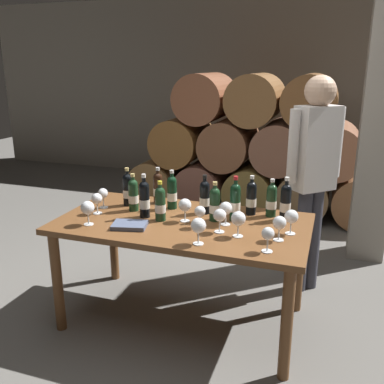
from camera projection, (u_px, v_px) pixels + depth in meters
name	position (u px, v px, depth m)	size (l,w,h in m)	color
ground_plane	(183.00, 318.00, 3.11)	(14.00, 14.00, 0.00)	#66635E
cellar_back_wall	(276.00, 91.00, 6.52)	(10.00, 0.24, 2.80)	gray
barrel_stack	(254.00, 152.00, 5.26)	(3.12, 0.90, 1.69)	olive
stone_pillar	(380.00, 121.00, 3.79)	(0.32, 0.32, 2.60)	gray
dining_table	(183.00, 233.00, 2.92)	(1.70, 0.90, 0.76)	brown
wine_bottle_0	(286.00, 202.00, 2.88)	(0.07, 0.07, 0.30)	black
wine_bottle_1	(235.00, 201.00, 2.88)	(0.07, 0.07, 0.31)	black
wine_bottle_2	(158.00, 188.00, 3.24)	(0.07, 0.07, 0.28)	black
wine_bottle_3	(128.00, 189.00, 3.19)	(0.07, 0.07, 0.29)	black
wine_bottle_4	(133.00, 195.00, 3.07)	(0.07, 0.07, 0.28)	#19381E
wine_bottle_5	(271.00, 200.00, 2.96)	(0.07, 0.07, 0.27)	#19381E
wine_bottle_6	(205.00, 197.00, 3.02)	(0.07, 0.07, 0.28)	black
wine_bottle_7	(144.00, 199.00, 2.94)	(0.07, 0.07, 0.31)	black
wine_bottle_8	(172.00, 192.00, 3.12)	(0.07, 0.07, 0.29)	black
wine_bottle_9	(160.00, 203.00, 2.88)	(0.07, 0.07, 0.28)	#19381E
wine_bottle_10	(215.00, 204.00, 2.87)	(0.07, 0.07, 0.27)	#19381E
wine_bottle_11	(251.00, 198.00, 2.99)	(0.07, 0.07, 0.28)	black
wine_glass_0	(291.00, 217.00, 2.64)	(0.09, 0.09, 0.16)	white
wine_glass_1	(198.00, 226.00, 2.49)	(0.09, 0.09, 0.16)	white
wine_glass_2	(238.00, 219.00, 2.60)	(0.09, 0.09, 0.16)	white
wine_glass_3	(268.00, 235.00, 2.39)	(0.07, 0.07, 0.15)	white
wine_glass_4	(185.00, 205.00, 2.86)	(0.09, 0.09, 0.16)	white
wine_glass_5	(279.00, 223.00, 2.54)	(0.08, 0.08, 0.16)	white
wine_glass_6	(103.00, 194.00, 3.14)	(0.08, 0.08, 0.15)	white
wine_glass_7	(226.00, 209.00, 2.80)	(0.09, 0.09, 0.16)	white
wine_glass_8	(220.00, 216.00, 2.67)	(0.08, 0.08, 0.16)	white
wine_glass_9	(88.00, 208.00, 2.80)	(0.09, 0.09, 0.16)	white
wine_glass_10	(200.00, 212.00, 2.75)	(0.07, 0.07, 0.15)	white
wine_glass_11	(97.00, 199.00, 3.01)	(0.08, 0.08, 0.15)	white
tasting_notebook	(130.00, 225.00, 2.78)	(0.22, 0.16, 0.03)	#4C5670
sommelier_presenting	(314.00, 165.00, 3.25)	(0.38, 0.36, 1.72)	#383842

